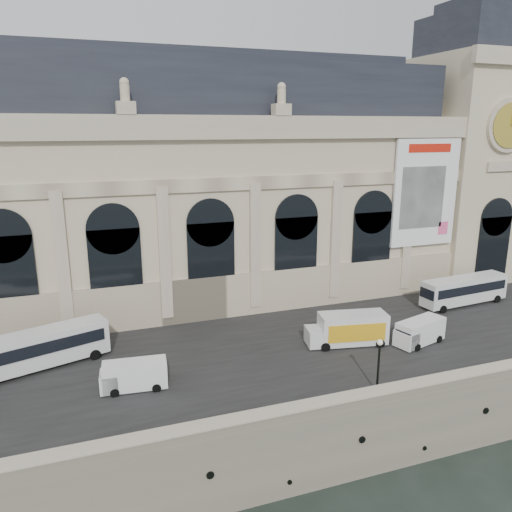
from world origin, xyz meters
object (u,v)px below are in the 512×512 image
at_px(van_b, 131,376).
at_px(box_truck, 348,329).
at_px(bus_left, 39,348).
at_px(bus_right, 464,290).
at_px(lamp_right, 378,367).
at_px(van_c, 418,332).

distance_m(van_b, box_truck, 21.14).
relative_size(bus_left, van_b, 2.21).
distance_m(bus_right, lamp_right, 25.64).
bearing_deg(van_b, box_truck, 4.73).
relative_size(bus_left, van_c, 2.05).
relative_size(bus_right, van_c, 2.00).
bearing_deg(van_c, bus_right, 31.73).
height_order(bus_right, box_truck, bus_right).
distance_m(box_truck, lamp_right, 9.38).
bearing_deg(van_c, van_b, 178.85).
xyz_separation_m(bus_left, van_c, (34.79, -6.88, -0.71)).
distance_m(bus_left, bus_right, 47.09).
height_order(van_b, van_c, van_c).
relative_size(bus_right, box_truck, 1.43).
xyz_separation_m(van_b, van_c, (27.56, -0.56, 0.05)).
xyz_separation_m(bus_right, van_b, (-39.86, -7.05, -0.71)).
xyz_separation_m(bus_left, box_truck, (28.29, -4.58, -0.37)).
bearing_deg(lamp_right, bus_right, 33.98).
distance_m(van_b, lamp_right, 20.00).
bearing_deg(bus_right, van_c, -148.27).
height_order(van_c, lamp_right, lamp_right).
xyz_separation_m(bus_left, lamp_right, (25.82, -13.61, 0.35)).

